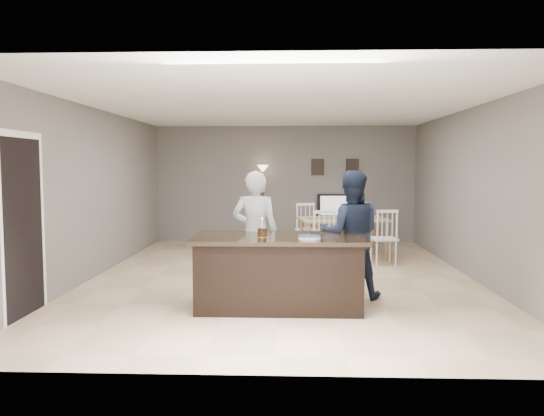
{
  "coord_description": "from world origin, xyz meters",
  "views": [
    {
      "loc": [
        0.16,
        -8.36,
        1.77
      ],
      "look_at": [
        -0.15,
        -0.3,
        1.13
      ],
      "focal_mm": 35.0,
      "sensor_mm": 36.0,
      "label": 1
    }
  ],
  "objects_px": {
    "woman": "(255,234)",
    "man": "(351,234)",
    "tv_console": "(337,230)",
    "birthday_cake": "(262,232)",
    "kitchen_island": "(279,271)",
    "floor_lamp": "(263,183)",
    "television": "(337,206)",
    "plate_stack": "(309,237)",
    "dining_table": "(343,225)"
  },
  "relations": [
    {
      "from": "man",
      "to": "tv_console",
      "type": "bearing_deg",
      "value": -88.97
    },
    {
      "from": "kitchen_island",
      "to": "floor_lamp",
      "type": "xyz_separation_m",
      "value": [
        -0.52,
        5.59,
        0.94
      ]
    },
    {
      "from": "tv_console",
      "to": "birthday_cake",
      "type": "height_order",
      "value": "birthday_cake"
    },
    {
      "from": "television",
      "to": "birthday_cake",
      "type": "bearing_deg",
      "value": 76.19
    },
    {
      "from": "television",
      "to": "man",
      "type": "xyz_separation_m",
      "value": [
        -0.25,
        -5.09,
        -0.01
      ]
    },
    {
      "from": "television",
      "to": "dining_table",
      "type": "height_order",
      "value": "television"
    },
    {
      "from": "tv_console",
      "to": "television",
      "type": "bearing_deg",
      "value": 90.0
    },
    {
      "from": "man",
      "to": "floor_lamp",
      "type": "bearing_deg",
      "value": -69.91
    },
    {
      "from": "kitchen_island",
      "to": "woman",
      "type": "xyz_separation_m",
      "value": [
        -0.34,
        0.55,
        0.4
      ]
    },
    {
      "from": "television",
      "to": "floor_lamp",
      "type": "xyz_separation_m",
      "value": [
        -1.72,
        -0.05,
        0.53
      ]
    },
    {
      "from": "television",
      "to": "woman",
      "type": "height_order",
      "value": "woman"
    },
    {
      "from": "birthday_cake",
      "to": "dining_table",
      "type": "xyz_separation_m",
      "value": [
        1.35,
        3.7,
        -0.32
      ]
    },
    {
      "from": "kitchen_island",
      "to": "man",
      "type": "height_order",
      "value": "man"
    },
    {
      "from": "man",
      "to": "birthday_cake",
      "type": "distance_m",
      "value": 1.33
    },
    {
      "from": "television",
      "to": "woman",
      "type": "relative_size",
      "value": 0.53
    },
    {
      "from": "kitchen_island",
      "to": "plate_stack",
      "type": "height_order",
      "value": "plate_stack"
    },
    {
      "from": "television",
      "to": "plate_stack",
      "type": "relative_size",
      "value": 3.32
    },
    {
      "from": "woman",
      "to": "birthday_cake",
      "type": "distance_m",
      "value": 0.66
    },
    {
      "from": "kitchen_island",
      "to": "dining_table",
      "type": "height_order",
      "value": "dining_table"
    },
    {
      "from": "woman",
      "to": "dining_table",
      "type": "height_order",
      "value": "woman"
    },
    {
      "from": "woman",
      "to": "dining_table",
      "type": "distance_m",
      "value": 3.4
    },
    {
      "from": "kitchen_island",
      "to": "floor_lamp",
      "type": "relative_size",
      "value": 1.2
    },
    {
      "from": "tv_console",
      "to": "plate_stack",
      "type": "bearing_deg",
      "value": -98.11
    },
    {
      "from": "woman",
      "to": "man",
      "type": "height_order",
      "value": "man"
    },
    {
      "from": "woman",
      "to": "birthday_cake",
      "type": "xyz_separation_m",
      "value": [
        0.13,
        -0.64,
        0.1
      ]
    },
    {
      "from": "woman",
      "to": "floor_lamp",
      "type": "distance_m",
      "value": 5.07
    },
    {
      "from": "television",
      "to": "floor_lamp",
      "type": "relative_size",
      "value": 0.51
    },
    {
      "from": "television",
      "to": "dining_table",
      "type": "relative_size",
      "value": 0.44
    },
    {
      "from": "television",
      "to": "tv_console",
      "type": "bearing_deg",
      "value": 90.0
    },
    {
      "from": "kitchen_island",
      "to": "dining_table",
      "type": "xyz_separation_m",
      "value": [
        1.14,
        3.61,
        0.19
      ]
    },
    {
      "from": "kitchen_island",
      "to": "plate_stack",
      "type": "distance_m",
      "value": 0.65
    },
    {
      "from": "birthday_cake",
      "to": "plate_stack",
      "type": "xyz_separation_m",
      "value": [
        0.58,
        -0.17,
        -0.04
      ]
    },
    {
      "from": "television",
      "to": "floor_lamp",
      "type": "bearing_deg",
      "value": 1.67
    },
    {
      "from": "tv_console",
      "to": "woman",
      "type": "bearing_deg",
      "value": -107.02
    },
    {
      "from": "birthday_cake",
      "to": "plate_stack",
      "type": "relative_size",
      "value": 0.87
    },
    {
      "from": "birthday_cake",
      "to": "plate_stack",
      "type": "bearing_deg",
      "value": -16.7
    },
    {
      "from": "man",
      "to": "woman",
      "type": "bearing_deg",
      "value": 3.88
    },
    {
      "from": "woman",
      "to": "man",
      "type": "distance_m",
      "value": 1.29
    },
    {
      "from": "woman",
      "to": "birthday_cake",
      "type": "relative_size",
      "value": 7.13
    },
    {
      "from": "television",
      "to": "dining_table",
      "type": "xyz_separation_m",
      "value": [
        -0.06,
        -2.03,
        -0.22
      ]
    },
    {
      "from": "birthday_cake",
      "to": "tv_console",
      "type": "bearing_deg",
      "value": 76.02
    },
    {
      "from": "kitchen_island",
      "to": "floor_lamp",
      "type": "height_order",
      "value": "floor_lamp"
    },
    {
      "from": "tv_console",
      "to": "floor_lamp",
      "type": "xyz_separation_m",
      "value": [
        -1.72,
        0.02,
        1.09
      ]
    },
    {
      "from": "tv_console",
      "to": "man",
      "type": "bearing_deg",
      "value": -92.85
    },
    {
      "from": "television",
      "to": "plate_stack",
      "type": "distance_m",
      "value": 5.96
    },
    {
      "from": "man",
      "to": "plate_stack",
      "type": "relative_size",
      "value": 6.22
    },
    {
      "from": "woman",
      "to": "kitchen_island",
      "type": "bearing_deg",
      "value": 127.7
    },
    {
      "from": "kitchen_island",
      "to": "tv_console",
      "type": "relative_size",
      "value": 1.79
    },
    {
      "from": "man",
      "to": "television",
      "type": "bearing_deg",
      "value": -88.93
    },
    {
      "from": "tv_console",
      "to": "man",
      "type": "relative_size",
      "value": 0.7
    }
  ]
}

